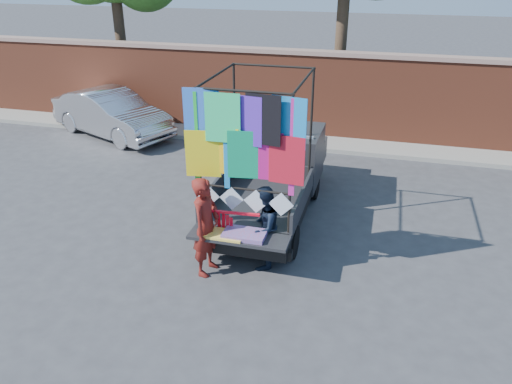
% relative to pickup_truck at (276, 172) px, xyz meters
% --- Properties ---
extents(ground, '(90.00, 90.00, 0.00)m').
position_rel_pickup_truck_xyz_m(ground, '(-0.40, -2.13, -0.81)').
color(ground, '#38383A').
rests_on(ground, ground).
extents(brick_wall, '(30.00, 0.45, 2.61)m').
position_rel_pickup_truck_xyz_m(brick_wall, '(-0.40, 4.87, 0.51)').
color(brick_wall, brown).
rests_on(brick_wall, ground).
extents(curb, '(30.00, 1.20, 0.12)m').
position_rel_pickup_truck_xyz_m(curb, '(-0.40, 4.17, -0.75)').
color(curb, gray).
rests_on(curb, ground).
extents(pickup_truck, '(2.03, 5.10, 3.21)m').
position_rel_pickup_truck_xyz_m(pickup_truck, '(0.00, 0.00, 0.00)').
color(pickup_truck, black).
rests_on(pickup_truck, ground).
extents(sedan, '(4.46, 3.00, 1.39)m').
position_rel_pickup_truck_xyz_m(sedan, '(-5.98, 3.40, -0.12)').
color(sedan, silver).
rests_on(sedan, ground).
extents(woman, '(0.52, 0.71, 1.80)m').
position_rel_pickup_truck_xyz_m(woman, '(-0.58, -2.85, 0.09)').
color(woman, maroon).
rests_on(woman, ground).
extents(man, '(0.70, 0.84, 1.55)m').
position_rel_pickup_truck_xyz_m(man, '(0.32, -2.43, -0.04)').
color(man, black).
rests_on(man, ground).
extents(streamer_bundle, '(0.88, 0.12, 0.61)m').
position_rel_pickup_truck_xyz_m(streamer_bundle, '(-0.23, -2.65, 0.13)').
color(streamer_bundle, red).
rests_on(streamer_bundle, ground).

